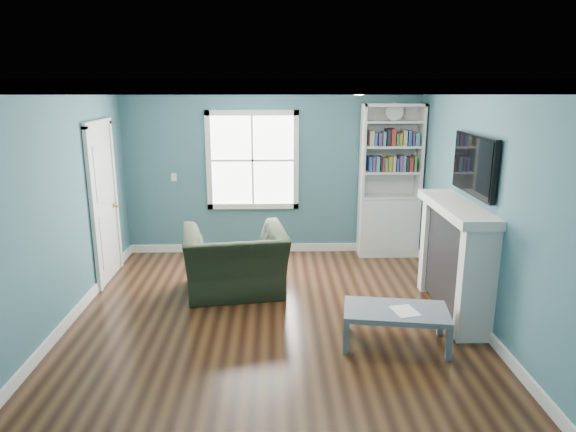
{
  "coord_description": "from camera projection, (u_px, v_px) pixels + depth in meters",
  "views": [
    {
      "loc": [
        0.04,
        -5.26,
        2.58
      ],
      "look_at": [
        0.18,
        0.4,
        1.11
      ],
      "focal_mm": 32.0,
      "sensor_mm": 36.0,
      "label": 1
    }
  ],
  "objects": [
    {
      "name": "floor",
      "position": [
        272.0,
        321.0,
        5.73
      ],
      "size": [
        5.0,
        5.0,
        0.0
      ],
      "primitive_type": "plane",
      "color": "black",
      "rests_on": "ground"
    },
    {
      "name": "ceiling_fixture",
      "position": [
        359.0,
        87.0,
        5.21
      ],
      "size": [
        0.38,
        0.38,
        0.15
      ],
      "color": "white",
      "rests_on": "room_walls"
    },
    {
      "name": "window",
      "position": [
        253.0,
        160.0,
        7.77
      ],
      "size": [
        1.4,
        0.06,
        1.5
      ],
      "color": "white",
      "rests_on": "room_walls"
    },
    {
      "name": "trim",
      "position": [
        272.0,
        214.0,
        5.42
      ],
      "size": [
        4.5,
        5.0,
        2.6
      ],
      "color": "white",
      "rests_on": "ground"
    },
    {
      "name": "light_switch",
      "position": [
        174.0,
        177.0,
        7.8
      ],
      "size": [
        0.08,
        0.01,
        0.12
      ],
      "primitive_type": "cube",
      "color": "white",
      "rests_on": "room_walls"
    },
    {
      "name": "bookshelf",
      "position": [
        389.0,
        196.0,
        7.77
      ],
      "size": [
        0.9,
        0.35,
        2.31
      ],
      "color": "silver",
      "rests_on": "ground"
    },
    {
      "name": "recliner",
      "position": [
        235.0,
        251.0,
        6.42
      ],
      "size": [
        1.36,
        1.0,
        1.1
      ],
      "primitive_type": "imported",
      "rotation": [
        0.0,
        0.0,
        -2.99
      ],
      "color": "black",
      "rests_on": "ground"
    },
    {
      "name": "tv",
      "position": [
        474.0,
        165.0,
        5.55
      ],
      "size": [
        0.06,
        1.1,
        0.65
      ],
      "primitive_type": "cube",
      "color": "black",
      "rests_on": "fireplace"
    },
    {
      "name": "coffee_table",
      "position": [
        396.0,
        314.0,
        5.17
      ],
      "size": [
        1.11,
        0.72,
        0.38
      ],
      "rotation": [
        0.0,
        0.0,
        -0.15
      ],
      "color": "#505B60",
      "rests_on": "ground"
    },
    {
      "name": "paper_sheet",
      "position": [
        405.0,
        311.0,
        5.11
      ],
      "size": [
        0.28,
        0.32,
        0.0
      ],
      "primitive_type": "cube",
      "rotation": [
        0.0,
        0.0,
        0.22
      ],
      "color": "white",
      "rests_on": "coffee_table"
    },
    {
      "name": "room_walls",
      "position": [
        271.0,
        182.0,
        5.34
      ],
      "size": [
        5.0,
        5.0,
        5.0
      ],
      "color": "#406B77",
      "rests_on": "ground"
    },
    {
      "name": "fireplace",
      "position": [
        455.0,
        260.0,
        5.82
      ],
      "size": [
        0.44,
        1.58,
        1.3
      ],
      "color": "black",
      "rests_on": "ground"
    },
    {
      "name": "door",
      "position": [
        104.0,
        201.0,
        6.76
      ],
      "size": [
        0.12,
        0.98,
        2.17
      ],
      "color": "silver",
      "rests_on": "ground"
    }
  ]
}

